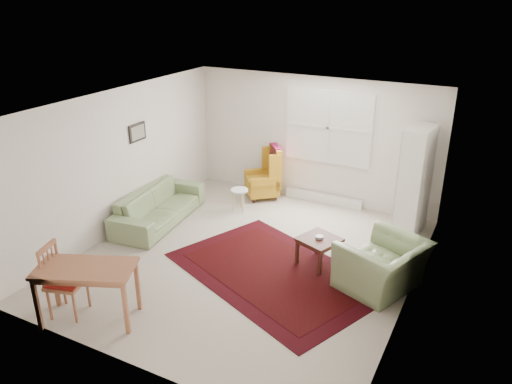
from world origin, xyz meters
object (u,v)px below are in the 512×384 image
at_px(wingback_chair, 262,172).
at_px(cabinet, 415,181).
at_px(coffee_table, 319,251).
at_px(desk_chair, 66,281).
at_px(stool, 240,200).
at_px(desk, 89,293).
at_px(sofa, 159,200).
at_px(armchair, 383,260).

height_order(wingback_chair, cabinet, cabinet).
relative_size(coffee_table, desk_chair, 0.56).
bearing_deg(cabinet, stool, -162.54).
bearing_deg(desk, sofa, 110.13).
relative_size(armchair, wingback_chair, 1.04).
xyz_separation_m(armchair, cabinet, (0.00, 2.02, 0.51)).
xyz_separation_m(armchair, stool, (-3.12, 1.40, -0.22)).
bearing_deg(desk_chair, stool, -22.90).
distance_m(cabinet, desk, 5.54).
bearing_deg(cabinet, desk, -119.08).
bearing_deg(armchair, desk_chair, -33.27).
height_order(armchair, coffee_table, armchair).
bearing_deg(armchair, sofa, -72.91).
bearing_deg(armchair, coffee_table, -79.65).
relative_size(cabinet, desk, 1.54).
bearing_deg(cabinet, coffee_table, -113.37).
bearing_deg(desk_chair, coffee_table, -59.50).
height_order(coffee_table, cabinet, cabinet).
bearing_deg(cabinet, wingback_chair, -176.93).
xyz_separation_m(armchair, desk_chair, (-3.52, -2.52, 0.06)).
height_order(wingback_chair, desk, wingback_chair).
bearing_deg(desk_chair, desk, -101.01).
bearing_deg(desk, stool, 89.04).
height_order(sofa, desk, sofa).
distance_m(wingback_chair, cabinet, 3.06).
relative_size(wingback_chair, cabinet, 0.57).
xyz_separation_m(sofa, wingback_chair, (1.17, 1.88, 0.12)).
bearing_deg(sofa, desk, -166.90).
bearing_deg(wingback_chair, armchair, 13.14).
xyz_separation_m(sofa, armchair, (4.20, -0.30, 0.01)).
bearing_deg(wingback_chair, coffee_table, 4.07).
distance_m(coffee_table, desk_chair, 3.69).
relative_size(armchair, stool, 2.54).
bearing_deg(stool, wingback_chair, 83.63).
xyz_separation_m(cabinet, desk, (-3.18, -4.50, -0.56)).
relative_size(wingback_chair, desk, 0.88).
xyz_separation_m(wingback_chair, cabinet, (3.03, -0.16, 0.41)).
relative_size(stool, desk, 0.36).
height_order(armchair, desk, armchair).
distance_m(wingback_chair, desk_chair, 4.73).
distance_m(coffee_table, cabinet, 2.22).
bearing_deg(desk_chair, cabinet, -54.80).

